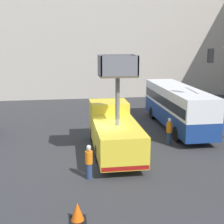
{
  "coord_description": "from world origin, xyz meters",
  "views": [
    {
      "loc": [
        -1.9,
        -17.04,
        6.96
      ],
      "look_at": [
        0.88,
        1.76,
        2.41
      ],
      "focal_mm": 50.0,
      "sensor_mm": 36.0,
      "label": 1
    }
  ],
  "objects": [
    {
      "name": "utility_truck",
      "position": [
        0.88,
        0.99,
        1.49
      ],
      "size": [
        2.5,
        7.28,
        6.05
      ],
      "color": "yellow",
      "rests_on": "ground_plane"
    },
    {
      "name": "city_bus",
      "position": [
        6.55,
        5.58,
        1.9
      ],
      "size": [
        2.44,
        10.01,
        3.24
      ],
      "rotation": [
        0.0,
        0.0,
        1.81
      ],
      "color": "navy",
      "rests_on": "ground_plane"
    },
    {
      "name": "ground_plane",
      "position": [
        0.0,
        0.0,
        0.0
      ],
      "size": [
        120.0,
        120.0,
        0.0
      ],
      "primitive_type": "plane",
      "color": "#333335"
    },
    {
      "name": "road_worker_directing",
      "position": [
        4.76,
        2.03,
        0.9
      ],
      "size": [
        0.38,
        0.38,
        1.81
      ],
      "rotation": [
        0.0,
        0.0,
        1.36
      ],
      "color": "navy",
      "rests_on": "ground_plane"
    },
    {
      "name": "traffic_cone_near_truck",
      "position": [
        -1.64,
        -6.1,
        0.36
      ],
      "size": [
        0.67,
        0.67,
        0.77
      ],
      "color": "black",
      "rests_on": "ground_plane"
    },
    {
      "name": "building_backdrop_far",
      "position": [
        0.0,
        23.84,
        7.73
      ],
      "size": [
        44.0,
        10.0,
        15.47
      ],
      "color": "#BCB2A3",
      "rests_on": "ground_plane"
    },
    {
      "name": "road_worker_near_truck",
      "position": [
        -0.91,
        -2.46,
        0.9
      ],
      "size": [
        0.38,
        0.38,
        1.8
      ],
      "rotation": [
        0.0,
        0.0,
        4.24
      ],
      "color": "navy",
      "rests_on": "ground_plane"
    }
  ]
}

